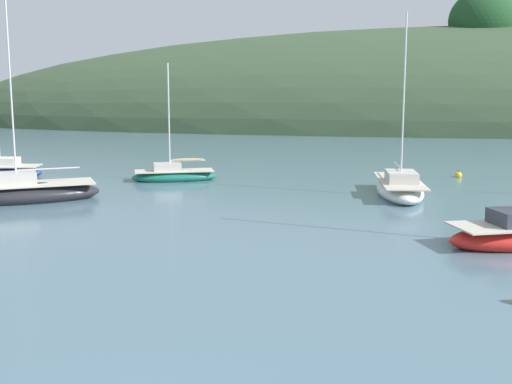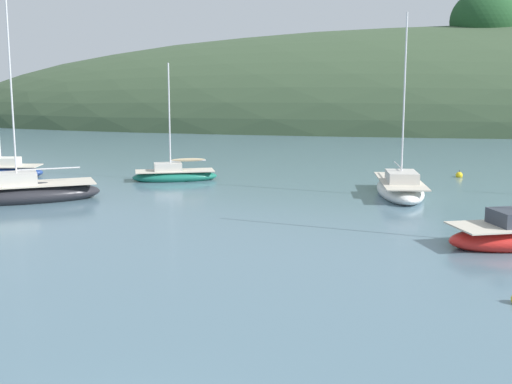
{
  "view_description": "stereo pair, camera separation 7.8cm",
  "coord_description": "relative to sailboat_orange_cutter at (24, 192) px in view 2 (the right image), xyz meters",
  "views": [
    {
      "loc": [
        3.4,
        -9.49,
        6.3
      ],
      "look_at": [
        0.0,
        20.0,
        1.2
      ],
      "focal_mm": 47.26,
      "sensor_mm": 36.0,
      "label": 1
    },
    {
      "loc": [
        3.48,
        -9.49,
        6.3
      ],
      "look_at": [
        0.0,
        20.0,
        1.2
      ],
      "focal_mm": 47.26,
      "sensor_mm": 36.0,
      "label": 2
    }
  ],
  "objects": [
    {
      "name": "mooring_buoy_outer",
      "position": [
        23.64,
        11.15,
        -0.33
      ],
      "size": [
        0.44,
        0.44,
        0.54
      ],
      "color": "yellow",
      "rests_on": "ground"
    },
    {
      "name": "sailboat_orange_cutter",
      "position": [
        0.0,
        0.0,
        0.0
      ],
      "size": [
        7.84,
        5.72,
        11.2
      ],
      "color": "#232328",
      "rests_on": "ground"
    },
    {
      "name": "sailboat_teal_outer",
      "position": [
        19.27,
        3.83,
        -0.03
      ],
      "size": [
        2.64,
        6.98,
        9.78
      ],
      "color": "white",
      "rests_on": "ground"
    },
    {
      "name": "sailboat_white_near",
      "position": [
        6.0,
        7.71,
        -0.11
      ],
      "size": [
        5.47,
        3.22,
        7.29
      ],
      "color": "#196B56",
      "rests_on": "ground"
    },
    {
      "name": "far_shoreline_hill",
      "position": [
        37.32,
        56.91,
        -0.34
      ],
      "size": [
        150.0,
        36.0,
        29.41
      ],
      "color": "#384C33",
      "rests_on": "ground"
    }
  ]
}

